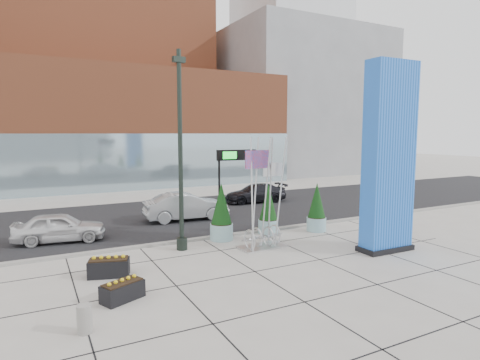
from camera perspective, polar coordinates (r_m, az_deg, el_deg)
name	(u,v)px	position (r m, az deg, el deg)	size (l,w,h in m)	color
ground	(219,268)	(15.44, -3.05, -12.36)	(160.00, 160.00, 0.00)	#9E9991
street_asphalt	(149,218)	(24.57, -12.85, -5.29)	(80.00, 12.00, 0.02)	black
curb_edge	(183,241)	(18.97, -8.15, -8.59)	(80.00, 0.30, 0.12)	gray
tower_podium	(111,128)	(40.90, -17.85, 7.01)	(34.00, 10.00, 11.00)	#A65130
tower_glass_front	(122,163)	(36.26, -16.38, 2.40)	(34.00, 0.60, 5.00)	#8CA5B2
building_grey_parking	(295,104)	(55.62, 7.76, 10.70)	(20.00, 18.00, 18.00)	slate
building_pale_office	(290,5)	(77.64, 7.11, 23.44)	(16.00, 16.00, 55.00)	#B2B7BC
blue_pylon	(389,161)	(17.99, 20.39, 2.53)	(2.42, 1.11, 7.99)	#0C49B5
lamp_post	(181,170)	(17.21, -8.44, 1.39)	(0.54, 0.47, 8.47)	black
public_art_sculpture	(263,219)	(17.74, 3.29, -5.53)	(2.21, 1.20, 4.90)	silver
concrete_bollard	(85,319)	(11.40, -21.24, -17.94)	(0.38, 0.38, 0.74)	gray
overhead_street_sign	(233,162)	(19.15, -1.02, 2.52)	(2.01, 0.30, 4.25)	black
round_planter_east	(317,208)	(21.07, 10.85, -3.96)	(1.00, 1.00, 2.51)	#94C1C8
round_planter_mid	(268,210)	(20.22, 4.04, -4.30)	(1.00, 1.00, 2.51)	#94C1C8
round_planter_west	(221,213)	(18.99, -2.66, -4.70)	(1.09, 1.09, 2.72)	#94C1C8
box_planter_north	(109,266)	(15.20, -18.14, -11.61)	(1.53, 1.07, 0.76)	black
box_planter_south	(122,290)	(13.06, -16.38, -14.77)	(1.40, 1.09, 0.69)	black
car_white_west	(60,228)	(20.48, -24.27, -6.19)	(1.61, 4.01, 1.36)	silver
car_silver_mid	(186,207)	(23.52, -7.69, -3.77)	(1.68, 4.82, 1.59)	#A9ADB1
car_dark_east	(255,193)	(29.27, 2.19, -1.91)	(1.86, 4.57, 1.33)	black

